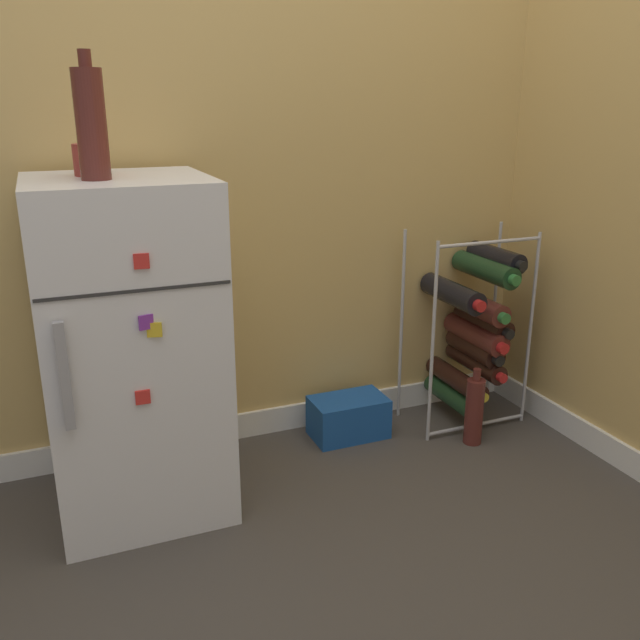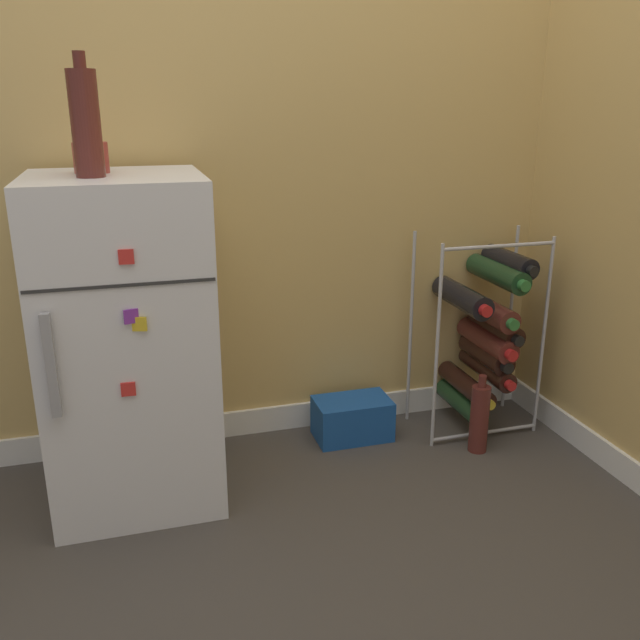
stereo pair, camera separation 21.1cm
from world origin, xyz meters
name	(u,v)px [view 1 (the left image)]	position (x,y,z in m)	size (l,w,h in m)	color
ground_plane	(343,545)	(0.00, 0.00, 0.00)	(14.00, 14.00, 0.00)	#423D38
wall_back	(250,59)	(0.00, 0.72, 1.24)	(6.98, 0.07, 2.50)	tan
mini_fridge	(132,350)	(-0.45, 0.42, 0.47)	(0.46, 0.49, 0.94)	white
wine_rack	(473,326)	(0.74, 0.52, 0.36)	(0.41, 0.33, 0.70)	#B2B2B7
soda_box	(348,417)	(0.27, 0.56, 0.07)	(0.26, 0.16, 0.14)	#194C9E
fridge_top_cup	(92,160)	(-0.50, 0.48, 0.98)	(0.09, 0.09, 0.08)	maroon
fridge_top_bottle	(91,123)	(-0.50, 0.37, 1.07)	(0.07, 0.07, 0.30)	#56231E
loose_bottle_floor	(474,411)	(0.64, 0.35, 0.12)	(0.06, 0.06, 0.27)	#56231E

